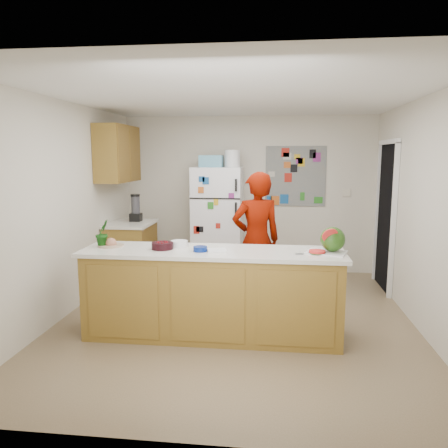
# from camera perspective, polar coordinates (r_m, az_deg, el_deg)

# --- Properties ---
(floor) EXTENTS (4.00, 4.50, 0.02)m
(floor) POSITION_cam_1_polar(r_m,az_deg,el_deg) (5.18, 1.52, -12.38)
(floor) COLOR brown
(floor) RESTS_ON ground
(wall_back) EXTENTS (4.00, 0.02, 2.50)m
(wall_back) POSITION_cam_1_polar(r_m,az_deg,el_deg) (7.11, 3.19, 3.87)
(wall_back) COLOR beige
(wall_back) RESTS_ON ground
(wall_left) EXTENTS (0.02, 4.50, 2.50)m
(wall_left) POSITION_cam_1_polar(r_m,az_deg,el_deg) (5.43, -20.08, 1.79)
(wall_left) COLOR beige
(wall_left) RESTS_ON ground
(wall_right) EXTENTS (0.02, 4.50, 2.50)m
(wall_right) POSITION_cam_1_polar(r_m,az_deg,el_deg) (5.10, 24.68, 1.10)
(wall_right) COLOR beige
(wall_right) RESTS_ON ground
(ceiling) EXTENTS (4.00, 4.50, 0.02)m
(ceiling) POSITION_cam_1_polar(r_m,az_deg,el_deg) (4.87, 1.64, 16.43)
(ceiling) COLOR white
(ceiling) RESTS_ON wall_back
(doorway) EXTENTS (0.03, 0.85, 2.04)m
(doorway) POSITION_cam_1_polar(r_m,az_deg,el_deg) (6.51, 20.44, 0.82)
(doorway) COLOR black
(doorway) RESTS_ON ground
(peninsula_base) EXTENTS (2.60, 0.62, 0.88)m
(peninsula_base) POSITION_cam_1_polar(r_m,az_deg,el_deg) (4.59, -1.55, -9.29)
(peninsula_base) COLOR brown
(peninsula_base) RESTS_ON floor
(peninsula_top) EXTENTS (2.68, 0.70, 0.04)m
(peninsula_top) POSITION_cam_1_polar(r_m,az_deg,el_deg) (4.46, -1.58, -3.67)
(peninsula_top) COLOR silver
(peninsula_top) RESTS_ON peninsula_base
(side_counter_base) EXTENTS (0.60, 0.80, 0.86)m
(side_counter_base) POSITION_cam_1_polar(r_m,az_deg,el_deg) (6.67, -12.04, -3.78)
(side_counter_base) COLOR brown
(side_counter_base) RESTS_ON floor
(side_counter_top) EXTENTS (0.64, 0.84, 0.04)m
(side_counter_top) POSITION_cam_1_polar(r_m,az_deg,el_deg) (6.59, -12.17, 0.04)
(side_counter_top) COLOR silver
(side_counter_top) RESTS_ON side_counter_base
(upper_cabinets) EXTENTS (0.35, 1.00, 0.80)m
(upper_cabinets) POSITION_cam_1_polar(r_m,az_deg,el_deg) (6.51, -13.70, 8.90)
(upper_cabinets) COLOR brown
(upper_cabinets) RESTS_ON wall_left
(refrigerator) EXTENTS (0.75, 0.70, 1.70)m
(refrigerator) POSITION_cam_1_polar(r_m,az_deg,el_deg) (6.83, -0.81, 0.29)
(refrigerator) COLOR silver
(refrigerator) RESTS_ON floor
(fridge_top_bin) EXTENTS (0.35, 0.28, 0.18)m
(fridge_top_bin) POSITION_cam_1_polar(r_m,az_deg,el_deg) (6.76, -1.67, 8.20)
(fridge_top_bin) COLOR #5999B2
(fridge_top_bin) RESTS_ON refrigerator
(photo_collage) EXTENTS (0.95, 0.01, 0.95)m
(photo_collage) POSITION_cam_1_polar(r_m,az_deg,el_deg) (7.06, 9.32, 6.17)
(photo_collage) COLOR slate
(photo_collage) RESTS_ON wall_back
(person) EXTENTS (0.71, 0.58, 1.68)m
(person) POSITION_cam_1_polar(r_m,az_deg,el_deg) (5.38, 4.24, -2.15)
(person) COLOR #660D00
(person) RESTS_ON floor
(blender_appliance) EXTENTS (0.13, 0.13, 0.38)m
(blender_appliance) POSITION_cam_1_polar(r_m,az_deg,el_deg) (6.67, -11.47, 1.98)
(blender_appliance) COLOR black
(blender_appliance) RESTS_ON side_counter_top
(cutting_board) EXTENTS (0.45, 0.39, 0.01)m
(cutting_board) POSITION_cam_1_polar(r_m,az_deg,el_deg) (4.44, 13.22, -3.61)
(cutting_board) COLOR white
(cutting_board) RESTS_ON peninsula_top
(watermelon) EXTENTS (0.24, 0.24, 0.24)m
(watermelon) POSITION_cam_1_polar(r_m,az_deg,el_deg) (4.45, 14.01, -1.95)
(watermelon) COLOR #2C5A14
(watermelon) RESTS_ON cutting_board
(watermelon_slice) EXTENTS (0.16, 0.16, 0.02)m
(watermelon_slice) POSITION_cam_1_polar(r_m,az_deg,el_deg) (4.38, 12.07, -3.52)
(watermelon_slice) COLOR #C52C43
(watermelon_slice) RESTS_ON cutting_board
(cherry_bowl) EXTENTS (0.24, 0.24, 0.07)m
(cherry_bowl) POSITION_cam_1_polar(r_m,az_deg,el_deg) (4.54, -8.05, -2.82)
(cherry_bowl) COLOR black
(cherry_bowl) RESTS_ON peninsula_top
(white_bowl) EXTENTS (0.20, 0.20, 0.06)m
(white_bowl) POSITION_cam_1_polar(r_m,az_deg,el_deg) (4.66, -5.89, -2.56)
(white_bowl) COLOR white
(white_bowl) RESTS_ON peninsula_top
(cobalt_bowl) EXTENTS (0.15, 0.15, 0.05)m
(cobalt_bowl) POSITION_cam_1_polar(r_m,az_deg,el_deg) (4.40, -3.12, -3.26)
(cobalt_bowl) COLOR navy
(cobalt_bowl) RESTS_ON peninsula_top
(plate) EXTENTS (0.36, 0.36, 0.02)m
(plate) POSITION_cam_1_polar(r_m,az_deg,el_deg) (4.80, -14.55, -2.73)
(plate) COLOR tan
(plate) RESTS_ON peninsula_top
(paper_towel) EXTENTS (0.22, 0.20, 0.02)m
(paper_towel) POSITION_cam_1_polar(r_m,az_deg,el_deg) (4.39, -0.94, -3.48)
(paper_towel) COLOR silver
(paper_towel) RESTS_ON peninsula_top
(keys) EXTENTS (0.08, 0.04, 0.01)m
(keys) POSITION_cam_1_polar(r_m,az_deg,el_deg) (4.31, 9.83, -3.88)
(keys) COLOR gray
(keys) RESTS_ON peninsula_top
(potted_plant) EXTENTS (0.15, 0.17, 0.29)m
(potted_plant) POSITION_cam_1_polar(r_m,az_deg,el_deg) (4.79, -15.60, -1.14)
(potted_plant) COLOR #0E3C0C
(potted_plant) RESTS_ON peninsula_top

